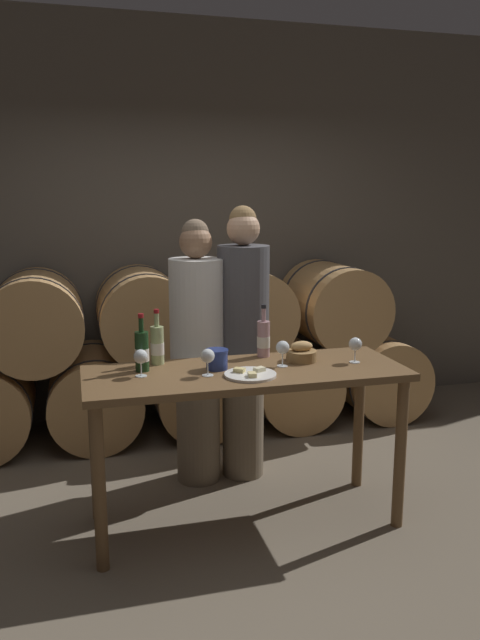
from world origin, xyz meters
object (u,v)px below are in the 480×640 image
at_px(tasting_table, 246,392).
at_px(person_left, 197,351).
at_px(wine_glass_center, 283,348).
at_px(wine_glass_right, 355,345).
at_px(wine_bottle_red, 142,351).
at_px(cheese_plate, 250,374).
at_px(wine_glass_left, 208,357).
at_px(wine_bottle_white, 157,345).
at_px(wine_glass_far_left, 141,357).
at_px(person_right, 243,341).
at_px(wine_bottle_rose, 264,338).
at_px(bread_basket, 301,353).
at_px(blue_crock, 217,358).

height_order(tasting_table, person_left, person_left).
distance_m(wine_glass_center, wine_glass_right, 0.42).
relative_size(wine_bottle_red, wine_glass_right, 2.17).
height_order(cheese_plate, wine_glass_left, wine_glass_left).
xyz_separation_m(wine_bottle_white, wine_glass_far_left, (-0.12, -0.22, -0.01)).
relative_size(person_right, wine_glass_right, 12.19).
bearing_deg(wine_glass_far_left, wine_bottle_rose, 17.30).
relative_size(person_left, wine_glass_left, 11.64).
bearing_deg(person_left, wine_bottle_red, -128.79).
height_order(person_left, bread_basket, person_left).
relative_size(person_left, person_right, 0.96).
height_order(person_right, bread_basket, person_right).
bearing_deg(bread_basket, cheese_plate, -149.82).
xyz_separation_m(wine_bottle_rose, wine_glass_far_left, (-0.74, -0.23, -0.00)).
distance_m(tasting_table, person_right, 0.65).
bearing_deg(wine_glass_right, wine_glass_far_left, 178.30).
relative_size(person_right, blue_crock, 14.06).
height_order(person_left, cheese_plate, person_left).
bearing_deg(person_right, tasting_table, -103.83).
bearing_deg(person_right, person_left, -179.99).
relative_size(person_right, wine_bottle_white, 5.66).
relative_size(cheese_plate, wine_glass_left, 1.89).
height_order(wine_bottle_rose, wine_glass_right, wine_bottle_rose).
bearing_deg(wine_glass_left, wine_bottle_white, 126.44).
height_order(bread_basket, wine_glass_far_left, wine_glass_far_left).
height_order(wine_glass_center, wine_glass_right, same).
xyz_separation_m(wine_bottle_red, wine_glass_left, (0.32, -0.18, -0.01)).
xyz_separation_m(wine_bottle_white, wine_bottle_rose, (0.62, 0.01, -0.00)).
xyz_separation_m(cheese_plate, wine_glass_center, (0.22, 0.13, 0.09)).
xyz_separation_m(blue_crock, wine_glass_center, (0.36, -0.04, 0.04)).
relative_size(wine_glass_left, wine_glass_right, 1.00).
distance_m(person_left, person_right, 0.30).
distance_m(person_left, wine_glass_far_left, 0.74).
relative_size(bread_basket, cheese_plate, 0.64).
bearing_deg(wine_bottle_rose, wine_glass_center, -81.08).
bearing_deg(wine_glass_left, person_right, 60.80).
distance_m(blue_crock, cheese_plate, 0.23).
bearing_deg(cheese_plate, tasting_table, 85.04).
relative_size(tasting_table, wine_glass_left, 12.02).
distance_m(wine_bottle_rose, wine_glass_center, 0.24).
bearing_deg(wine_glass_far_left, wine_bottle_red, 80.27).
xyz_separation_m(tasting_table, wine_glass_center, (0.21, 0.01, 0.23)).
relative_size(blue_crock, wine_glass_center, 0.87).
bearing_deg(bread_basket, wine_glass_right, -20.75).
distance_m(person_right, cheese_plate, 0.75).
bearing_deg(person_left, cheese_plate, -79.28).
bearing_deg(wine_glass_right, wine_glass_left, -177.16).
distance_m(person_left, wine_bottle_rose, 0.51).
relative_size(tasting_table, wine_glass_center, 12.02).
xyz_separation_m(bread_basket, wine_glass_left, (-0.58, -0.15, 0.06)).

